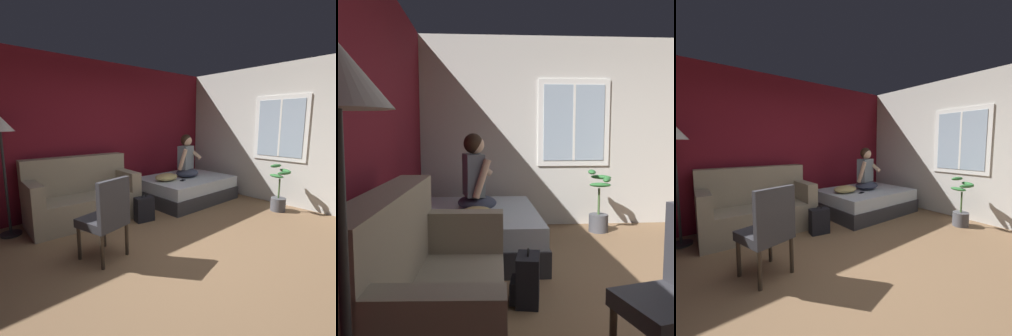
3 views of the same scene
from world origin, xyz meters
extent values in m
cube|color=maroon|center=(0.00, 2.67, 1.35)|extent=(10.77, 0.16, 2.70)
cube|color=silver|center=(2.97, 0.00, 1.35)|extent=(0.16, 6.57, 2.70)
cube|color=white|center=(2.87, 0.40, 1.49)|extent=(0.02, 1.04, 1.24)
cube|color=#9EB2C6|center=(2.86, 0.40, 1.49)|extent=(0.01, 0.88, 1.08)
cube|color=white|center=(2.86, 0.40, 1.49)|extent=(0.01, 0.04, 1.08)
cube|color=#2D2D33|center=(1.71, 1.79, 0.13)|extent=(1.81, 1.38, 0.26)
cube|color=silver|center=(1.71, 1.79, 0.37)|extent=(1.75, 1.34, 0.22)
cube|color=gray|center=(-0.40, 2.03, 0.22)|extent=(1.74, 0.89, 0.44)
cube|color=gray|center=(-0.38, 2.33, 0.74)|extent=(1.71, 0.33, 0.60)
cube|color=gray|center=(-1.16, 2.07, 0.60)|extent=(0.22, 0.81, 0.32)
cube|color=gray|center=(0.36, 1.99, 0.60)|extent=(0.22, 0.81, 0.32)
cylinder|color=#382D23|center=(-0.51, 0.64, 0.20)|extent=(0.04, 0.04, 0.40)
cube|color=#333338|center=(-0.75, 0.78, 0.45)|extent=(0.56, 0.56, 0.10)
ellipsoid|color=#383D51|center=(1.76, 1.79, 0.56)|extent=(0.60, 0.54, 0.16)
cube|color=slate|center=(1.75, 1.83, 0.88)|extent=(0.36, 0.27, 0.48)
cylinder|color=#DBB293|center=(1.57, 1.74, 0.86)|extent=(0.12, 0.22, 0.44)
cylinder|color=#DBB293|center=(1.94, 1.79, 0.98)|extent=(0.16, 0.38, 0.29)
sphere|color=#DBB293|center=(1.76, 1.81, 1.23)|extent=(0.21, 0.21, 0.21)
ellipsoid|color=black|center=(1.75, 1.83, 1.24)|extent=(0.27, 0.26, 0.23)
cube|color=black|center=(0.32, 1.39, 0.20)|extent=(0.33, 0.23, 0.40)
cube|color=black|center=(0.35, 1.50, 0.11)|extent=(0.25, 0.09, 0.18)
torus|color=black|center=(0.32, 1.39, 0.42)|extent=(0.09, 0.03, 0.09)
ellipsoid|color=tan|center=(1.18, 1.79, 0.55)|extent=(0.49, 0.37, 0.14)
cube|color=black|center=(1.42, 1.58, 0.48)|extent=(0.16, 0.12, 0.01)
cylinder|color=black|center=(-1.43, 2.23, 0.76)|extent=(0.04, 0.04, 1.45)
cylinder|color=#4C4C51|center=(2.44, 0.14, 0.12)|extent=(0.26, 0.26, 0.24)
cylinder|color=#426033|center=(2.44, 0.14, 0.42)|extent=(0.03, 0.03, 0.36)
ellipsoid|color=#2D6B33|center=(2.34, 0.16, 0.66)|extent=(0.15, 0.29, 0.06)
ellipsoid|color=#2D6B33|center=(2.53, 0.09, 0.74)|extent=(0.22, 0.29, 0.06)
ellipsoid|color=#2D6B33|center=(2.46, 0.24, 0.82)|extent=(0.29, 0.15, 0.06)
ellipsoid|color=#2D6B33|center=(2.40, 0.05, 0.72)|extent=(0.30, 0.21, 0.06)
camera|label=1|loc=(-2.14, -1.91, 1.60)|focal=28.00mm
camera|label=2|loc=(-2.71, 1.79, 1.42)|focal=42.00mm
camera|label=3|loc=(-1.53, -1.57, 1.40)|focal=24.00mm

